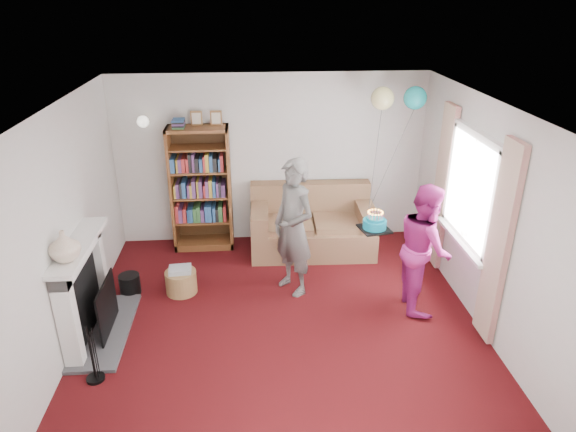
{
  "coord_description": "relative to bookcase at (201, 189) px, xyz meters",
  "views": [
    {
      "loc": [
        -0.31,
        -4.7,
        3.55
      ],
      "look_at": [
        0.1,
        0.6,
        1.18
      ],
      "focal_mm": 32.0,
      "sensor_mm": 36.0,
      "label": 1
    }
  ],
  "objects": [
    {
      "name": "ground",
      "position": [
        1.02,
        -2.3,
        -0.89
      ],
      "size": [
        5.0,
        5.0,
        0.0
      ],
      "primitive_type": "plane",
      "color": "black",
      "rests_on": "ground"
    },
    {
      "name": "wall_back",
      "position": [
        1.02,
        0.21,
        0.36
      ],
      "size": [
        4.5,
        0.02,
        2.5
      ],
      "primitive_type": "cube",
      "color": "silver",
      "rests_on": "ground"
    },
    {
      "name": "wall_left",
      "position": [
        -1.24,
        -2.3,
        0.36
      ],
      "size": [
        0.02,
        5.0,
        2.5
      ],
      "primitive_type": "cube",
      "color": "silver",
      "rests_on": "ground"
    },
    {
      "name": "wall_right",
      "position": [
        3.28,
        -2.3,
        0.36
      ],
      "size": [
        0.02,
        5.0,
        2.5
      ],
      "primitive_type": "cube",
      "color": "silver",
      "rests_on": "ground"
    },
    {
      "name": "ceiling",
      "position": [
        1.02,
        -2.3,
        1.61
      ],
      "size": [
        4.5,
        5.0,
        0.01
      ],
      "primitive_type": "cube",
      "color": "white",
      "rests_on": "wall_back"
    },
    {
      "name": "fireplace",
      "position": [
        -1.07,
        -2.11,
        -0.38
      ],
      "size": [
        0.55,
        1.8,
        1.12
      ],
      "color": "#3F3F42",
      "rests_on": "ground"
    },
    {
      "name": "window_bay",
      "position": [
        3.23,
        -1.7,
        0.31
      ],
      "size": [
        0.14,
        2.02,
        2.2
      ],
      "color": "white",
      "rests_on": "ground"
    },
    {
      "name": "wall_sconce",
      "position": [
        -0.73,
        0.06,
        0.99
      ],
      "size": [
        0.16,
        0.23,
        0.16
      ],
      "color": "gold",
      "rests_on": "ground"
    },
    {
      "name": "bookcase",
      "position": [
        0.0,
        0.0,
        0.0
      ],
      "size": [
        0.86,
        0.42,
        2.02
      ],
      "color": "#472B14",
      "rests_on": "ground"
    },
    {
      "name": "sofa",
      "position": [
        1.59,
        -0.23,
        -0.54
      ],
      "size": [
        1.77,
        0.94,
        0.94
      ],
      "rotation": [
        0.0,
        0.0,
        -0.03
      ],
      "color": "brown",
      "rests_on": "ground"
    },
    {
      "name": "wicker_basket",
      "position": [
        -0.2,
        -1.32,
        -0.73
      ],
      "size": [
        0.39,
        0.39,
        0.35
      ],
      "rotation": [
        0.0,
        0.0,
        0.07
      ],
      "color": "#9F784A",
      "rests_on": "ground"
    },
    {
      "name": "person_striped",
      "position": [
        1.22,
        -1.36,
        -0.02
      ],
      "size": [
        0.7,
        0.76,
        1.74
      ],
      "primitive_type": "imported",
      "rotation": [
        0.0,
        0.0,
        -0.97
      ],
      "color": "black",
      "rests_on": "ground"
    },
    {
      "name": "person_magenta",
      "position": [
        2.71,
        -1.82,
        -0.11
      ],
      "size": [
        0.65,
        0.8,
        1.56
      ],
      "primitive_type": "imported",
      "rotation": [
        0.0,
        0.0,
        1.49
      ],
      "color": "#A92177",
      "rests_on": "ground"
    },
    {
      "name": "birthday_cake",
      "position": [
        2.1,
        -1.83,
        0.21
      ],
      "size": [
        0.32,
        0.32,
        0.22
      ],
      "rotation": [
        0.0,
        0.0,
        0.21
      ],
      "color": "black",
      "rests_on": "ground"
    },
    {
      "name": "balloons",
      "position": [
        2.7,
        -0.32,
        1.33
      ],
      "size": [
        0.75,
        0.35,
        1.7
      ],
      "color": "#3F3F3F",
      "rests_on": "ground"
    },
    {
      "name": "mantel_vase",
      "position": [
        -1.1,
        -2.45,
        0.39
      ],
      "size": [
        0.39,
        0.39,
        0.31
      ],
      "primitive_type": "imported",
      "rotation": [
        0.0,
        0.0,
        -0.4
      ],
      "color": "beige",
      "rests_on": "fireplace"
    }
  ]
}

